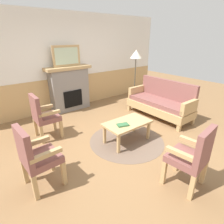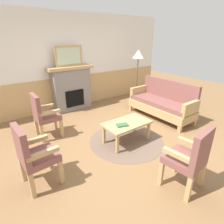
{
  "view_description": "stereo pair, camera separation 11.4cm",
  "coord_description": "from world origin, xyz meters",
  "px_view_note": "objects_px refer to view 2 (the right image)",
  "views": [
    {
      "loc": [
        -2.26,
        -2.5,
        2.07
      ],
      "look_at": [
        0.0,
        0.35,
        0.55
      ],
      "focal_mm": 29.32,
      "sensor_mm": 36.0,
      "label": 1
    },
    {
      "loc": [
        -2.17,
        -2.56,
        2.07
      ],
      "look_at": [
        0.0,
        0.35,
        0.55
      ],
      "focal_mm": 29.32,
      "sensor_mm": 36.0,
      "label": 2
    }
  ],
  "objects_px": {
    "armchair_by_window_left": "(44,114)",
    "armchair_near_fireplace": "(33,154)",
    "fireplace": "(72,88)",
    "book_on_table": "(122,125)",
    "armchair_front_left": "(190,157)",
    "coffee_table": "(127,125)",
    "framed_picture": "(69,56)",
    "couch": "(162,103)",
    "floor_lamp_by_couch": "(138,58)"
  },
  "relations": [
    {
      "from": "armchair_by_window_left",
      "to": "armchair_near_fireplace",
      "type": "bearing_deg",
      "value": -112.98
    },
    {
      "from": "fireplace",
      "to": "armchair_near_fireplace",
      "type": "relative_size",
      "value": 1.33
    },
    {
      "from": "book_on_table",
      "to": "armchair_front_left",
      "type": "bearing_deg",
      "value": -89.18
    },
    {
      "from": "armchair_by_window_left",
      "to": "coffee_table",
      "type": "bearing_deg",
      "value": -43.43
    },
    {
      "from": "armchair_front_left",
      "to": "framed_picture",
      "type": "bearing_deg",
      "value": 88.86
    },
    {
      "from": "couch",
      "to": "armchair_front_left",
      "type": "xyz_separation_m",
      "value": [
        -1.75,
        -1.88,
        0.14
      ]
    },
    {
      "from": "armchair_near_fireplace",
      "to": "armchair_front_left",
      "type": "distance_m",
      "value": 2.18
    },
    {
      "from": "framed_picture",
      "to": "armchair_near_fireplace",
      "type": "relative_size",
      "value": 0.82
    },
    {
      "from": "armchair_by_window_left",
      "to": "floor_lamp_by_couch",
      "type": "xyz_separation_m",
      "value": [
        3.16,
        0.46,
        0.91
      ]
    },
    {
      "from": "fireplace",
      "to": "floor_lamp_by_couch",
      "type": "relative_size",
      "value": 0.77
    },
    {
      "from": "fireplace",
      "to": "armchair_front_left",
      "type": "xyz_separation_m",
      "value": [
        -0.08,
        -3.89,
        -0.11
      ]
    },
    {
      "from": "fireplace",
      "to": "couch",
      "type": "xyz_separation_m",
      "value": [
        1.67,
        -2.01,
        -0.26
      ]
    },
    {
      "from": "armchair_front_left",
      "to": "coffee_table",
      "type": "bearing_deg",
      "value": 84.14
    },
    {
      "from": "armchair_near_fireplace",
      "to": "floor_lamp_by_couch",
      "type": "bearing_deg",
      "value": 25.78
    },
    {
      "from": "framed_picture",
      "to": "book_on_table",
      "type": "height_order",
      "value": "framed_picture"
    },
    {
      "from": "armchair_near_fireplace",
      "to": "armchair_front_left",
      "type": "xyz_separation_m",
      "value": [
        1.7,
        -1.36,
        0.0
      ]
    },
    {
      "from": "armchair_by_window_left",
      "to": "couch",
      "type": "bearing_deg",
      "value": -15.84
    },
    {
      "from": "fireplace",
      "to": "book_on_table",
      "type": "xyz_separation_m",
      "value": [
        -0.1,
        -2.46,
        -0.2
      ]
    },
    {
      "from": "armchair_by_window_left",
      "to": "armchair_front_left",
      "type": "distance_m",
      "value": 2.93
    },
    {
      "from": "book_on_table",
      "to": "armchair_front_left",
      "type": "distance_m",
      "value": 1.43
    },
    {
      "from": "coffee_table",
      "to": "armchair_near_fireplace",
      "type": "xyz_separation_m",
      "value": [
        -1.85,
        -0.13,
        0.15
      ]
    },
    {
      "from": "framed_picture",
      "to": "book_on_table",
      "type": "distance_m",
      "value": 2.7
    },
    {
      "from": "floor_lamp_by_couch",
      "to": "framed_picture",
      "type": "bearing_deg",
      "value": 159.37
    },
    {
      "from": "framed_picture",
      "to": "fireplace",
      "type": "bearing_deg",
      "value": -90.0
    },
    {
      "from": "coffee_table",
      "to": "book_on_table",
      "type": "bearing_deg",
      "value": -161.41
    },
    {
      "from": "fireplace",
      "to": "armchair_by_window_left",
      "type": "relative_size",
      "value": 1.33
    },
    {
      "from": "framed_picture",
      "to": "armchair_front_left",
      "type": "xyz_separation_m",
      "value": [
        -0.08,
        -3.89,
        -1.02
      ]
    },
    {
      "from": "book_on_table",
      "to": "armchair_by_window_left",
      "type": "bearing_deg",
      "value": 131.12
    },
    {
      "from": "coffee_table",
      "to": "armchair_near_fireplace",
      "type": "height_order",
      "value": "armchair_near_fireplace"
    },
    {
      "from": "book_on_table",
      "to": "fireplace",
      "type": "bearing_deg",
      "value": 87.72
    },
    {
      "from": "coffee_table",
      "to": "couch",
      "type": "bearing_deg",
      "value": 14.0
    },
    {
      "from": "armchair_front_left",
      "to": "floor_lamp_by_couch",
      "type": "bearing_deg",
      "value": 57.31
    },
    {
      "from": "book_on_table",
      "to": "floor_lamp_by_couch",
      "type": "relative_size",
      "value": 0.13
    },
    {
      "from": "fireplace",
      "to": "floor_lamp_by_couch",
      "type": "xyz_separation_m",
      "value": [
        1.95,
        -0.73,
        0.8
      ]
    },
    {
      "from": "armchair_by_window_left",
      "to": "armchair_front_left",
      "type": "bearing_deg",
      "value": -67.24
    },
    {
      "from": "framed_picture",
      "to": "floor_lamp_by_couch",
      "type": "xyz_separation_m",
      "value": [
        1.95,
        -0.73,
        -0.11
      ]
    },
    {
      "from": "framed_picture",
      "to": "armchair_near_fireplace",
      "type": "distance_m",
      "value": 3.26
    },
    {
      "from": "fireplace",
      "to": "coffee_table",
      "type": "height_order",
      "value": "fireplace"
    },
    {
      "from": "floor_lamp_by_couch",
      "to": "armchair_near_fireplace",
      "type": "bearing_deg",
      "value": -154.22
    },
    {
      "from": "book_on_table",
      "to": "armchair_near_fireplace",
      "type": "xyz_separation_m",
      "value": [
        -1.68,
        -0.07,
        0.08
      ]
    },
    {
      "from": "coffee_table",
      "to": "floor_lamp_by_couch",
      "type": "relative_size",
      "value": 0.57
    },
    {
      "from": "armchair_by_window_left",
      "to": "floor_lamp_by_couch",
      "type": "distance_m",
      "value": 3.32
    },
    {
      "from": "framed_picture",
      "to": "coffee_table",
      "type": "distance_m",
      "value": 2.68
    },
    {
      "from": "fireplace",
      "to": "armchair_by_window_left",
      "type": "xyz_separation_m",
      "value": [
        -1.21,
        -1.19,
        -0.11
      ]
    },
    {
      "from": "fireplace",
      "to": "couch",
      "type": "relative_size",
      "value": 0.72
    },
    {
      "from": "armchair_by_window_left",
      "to": "floor_lamp_by_couch",
      "type": "relative_size",
      "value": 0.58
    },
    {
      "from": "couch",
      "to": "book_on_table",
      "type": "xyz_separation_m",
      "value": [
        -1.77,
        -0.46,
        0.06
      ]
    },
    {
      "from": "framed_picture",
      "to": "book_on_table",
      "type": "bearing_deg",
      "value": -92.28
    },
    {
      "from": "coffee_table",
      "to": "fireplace",
      "type": "bearing_deg",
      "value": 91.77
    },
    {
      "from": "fireplace",
      "to": "book_on_table",
      "type": "distance_m",
      "value": 2.47
    }
  ]
}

